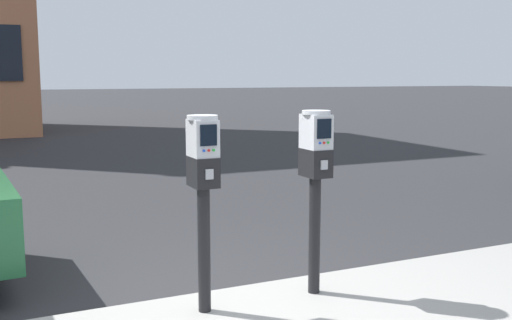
% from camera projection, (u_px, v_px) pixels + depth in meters
% --- Properties ---
extents(ground_plane, '(160.00, 160.00, 0.00)m').
position_uv_depth(ground_plane, '(226.00, 316.00, 4.58)').
color(ground_plane, '#28282B').
extents(parking_meter_near_kerb, '(0.22, 0.25, 1.41)m').
position_uv_depth(parking_meter_near_kerb, '(203.00, 178.00, 4.18)').
color(parking_meter_near_kerb, black).
rests_on(parking_meter_near_kerb, sidewalk_slab).
extents(parking_meter_twin_adjacent, '(0.22, 0.25, 1.43)m').
position_uv_depth(parking_meter_twin_adjacent, '(315.00, 169.00, 4.55)').
color(parking_meter_twin_adjacent, black).
rests_on(parking_meter_twin_adjacent, sidewalk_slab).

